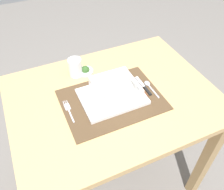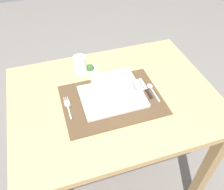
# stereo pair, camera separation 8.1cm
# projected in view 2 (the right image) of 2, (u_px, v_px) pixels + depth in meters

# --- Properties ---
(ground_plane) EXTENTS (6.00, 6.00, 0.00)m
(ground_plane) POSITION_uv_depth(u_px,v_px,m) (113.00, 174.00, 1.57)
(ground_plane) COLOR slate
(dining_table) EXTENTS (0.90, 0.69, 0.73)m
(dining_table) POSITION_uv_depth(u_px,v_px,m) (114.00, 113.00, 1.14)
(dining_table) COLOR tan
(dining_table) RESTS_ON ground
(placemat) EXTENTS (0.43, 0.31, 0.00)m
(placemat) POSITION_uv_depth(u_px,v_px,m) (112.00, 100.00, 1.03)
(placemat) COLOR #4C3823
(placemat) RESTS_ON dining_table
(serving_plate) EXTENTS (0.27, 0.20, 0.02)m
(serving_plate) POSITION_uv_depth(u_px,v_px,m) (112.00, 96.00, 1.03)
(serving_plate) COLOR white
(serving_plate) RESTS_ON placemat
(porridge_bowl) EXTENTS (0.18, 0.18, 0.05)m
(porridge_bowl) POSITION_uv_depth(u_px,v_px,m) (116.00, 90.00, 1.02)
(porridge_bowl) COLOR white
(porridge_bowl) RESTS_ON serving_plate
(fork) EXTENTS (0.02, 0.13, 0.00)m
(fork) POSITION_uv_depth(u_px,v_px,m) (68.00, 106.00, 1.00)
(fork) COLOR silver
(fork) RESTS_ON placemat
(spoon) EXTENTS (0.02, 0.12, 0.01)m
(spoon) POSITION_uv_depth(u_px,v_px,m) (151.00, 88.00, 1.08)
(spoon) COLOR silver
(spoon) RESTS_ON placemat
(butter_knife) EXTENTS (0.01, 0.14, 0.01)m
(butter_knife) POSITION_uv_depth(u_px,v_px,m) (146.00, 89.00, 1.07)
(butter_knife) COLOR black
(butter_knife) RESTS_ON placemat
(bread_knife) EXTENTS (0.01, 0.13, 0.01)m
(bread_knife) POSITION_uv_depth(u_px,v_px,m) (143.00, 90.00, 1.07)
(bread_knife) COLOR #59331E
(bread_knife) RESTS_ON placemat
(drinking_glass) EXTENTS (0.06, 0.06, 0.09)m
(drinking_glass) POSITION_uv_depth(u_px,v_px,m) (80.00, 66.00, 1.14)
(drinking_glass) COLOR white
(drinking_glass) RESTS_ON dining_table
(condiment_saucer) EXTENTS (0.07, 0.07, 0.04)m
(condiment_saucer) POSITION_uv_depth(u_px,v_px,m) (90.00, 69.00, 1.17)
(condiment_saucer) COLOR white
(condiment_saucer) RESTS_ON dining_table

